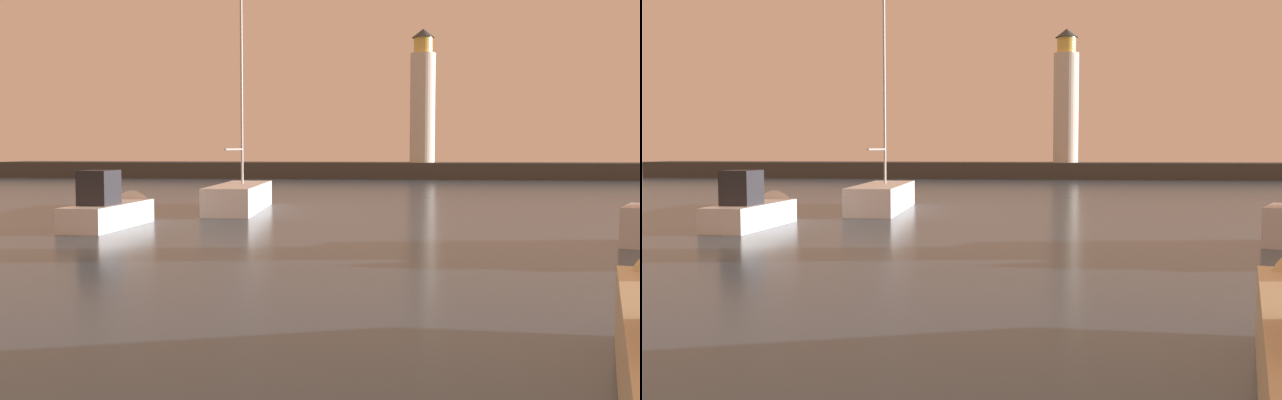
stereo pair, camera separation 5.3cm
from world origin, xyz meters
The scene contains 5 objects.
ground_plane centered at (0.00, 35.95, 0.00)m, with size 220.00×220.00×0.00m, color #384C60.
breakwater centered at (0.00, 71.89, 0.78)m, with size 78.41×5.55×1.56m, color #423F3D.
lighthouse centered at (3.62, 71.89, 7.73)m, with size 2.45×2.45×13.03m.
motorboat_2 centered at (-9.10, 25.71, 0.64)m, with size 1.78×6.33×2.46m.
sailboat_moored centered at (-5.88, 33.06, 0.67)m, with size 2.58×8.31×10.62m.
Camera 2 is at (2.15, -1.66, 3.03)m, focal length 41.42 mm.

